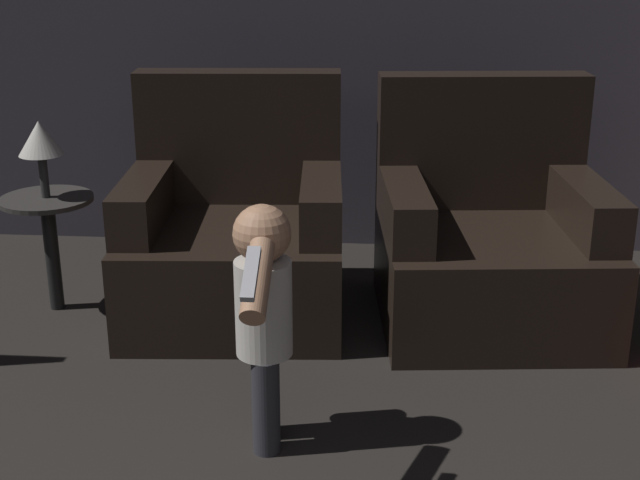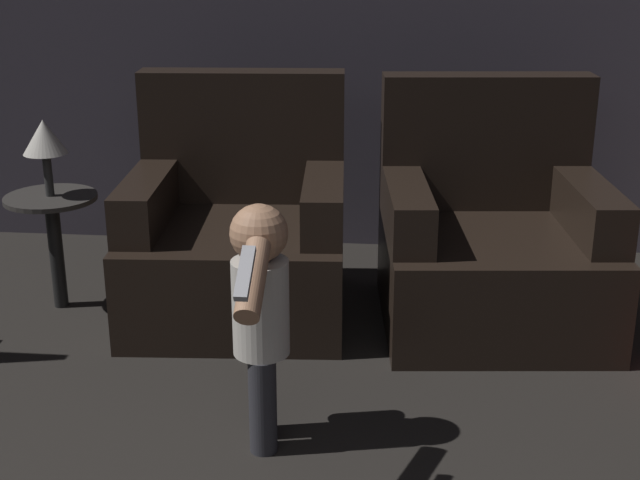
{
  "view_description": "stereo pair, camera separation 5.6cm",
  "coord_description": "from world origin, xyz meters",
  "px_view_note": "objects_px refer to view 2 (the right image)",
  "views": [
    {
      "loc": [
        0.26,
        0.12,
        1.56
      ],
      "look_at": [
        0.03,
        3.06,
        0.52
      ],
      "focal_mm": 50.0,
      "sensor_mm": 36.0,
      "label": 1
    },
    {
      "loc": [
        0.32,
        0.13,
        1.56
      ],
      "look_at": [
        0.03,
        3.06,
        0.52
      ],
      "focal_mm": 50.0,
      "sensor_mm": 36.0,
      "label": 2
    }
  ],
  "objects_px": {
    "armchair_left": "(238,236)",
    "person_toddler": "(260,308)",
    "armchair_right": "(492,244)",
    "lamp": "(44,139)"
  },
  "relations": [
    {
      "from": "armchair_left",
      "to": "person_toddler",
      "type": "distance_m",
      "value": 1.1
    },
    {
      "from": "armchair_left",
      "to": "lamp",
      "type": "xyz_separation_m",
      "value": [
        -0.78,
        -0.07,
        0.42
      ]
    },
    {
      "from": "armchair_right",
      "to": "person_toddler",
      "type": "xyz_separation_m",
      "value": [
        -0.79,
        -1.06,
        0.14
      ]
    },
    {
      "from": "armchair_left",
      "to": "lamp",
      "type": "relative_size",
      "value": 3.04
    },
    {
      "from": "person_toddler",
      "to": "armchair_left",
      "type": "bearing_deg",
      "value": 5.23
    },
    {
      "from": "lamp",
      "to": "armchair_left",
      "type": "bearing_deg",
      "value": 4.84
    },
    {
      "from": "person_toddler",
      "to": "lamp",
      "type": "distance_m",
      "value": 1.46
    },
    {
      "from": "armchair_left",
      "to": "lamp",
      "type": "height_order",
      "value": "armchair_left"
    },
    {
      "from": "armchair_left",
      "to": "person_toddler",
      "type": "bearing_deg",
      "value": -79.71
    },
    {
      "from": "armchair_right",
      "to": "armchair_left",
      "type": "bearing_deg",
      "value": 174.4
    }
  ]
}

